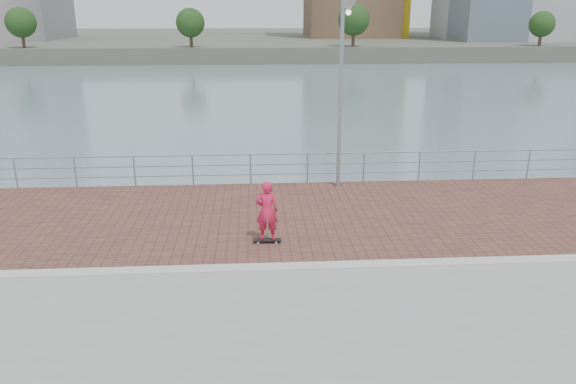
{
  "coord_description": "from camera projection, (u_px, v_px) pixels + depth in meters",
  "views": [
    {
      "loc": [
        -0.93,
        -12.42,
        6.01
      ],
      "look_at": [
        0.0,
        2.0,
        1.3
      ],
      "focal_mm": 35.0,
      "sensor_mm": 36.0,
      "label": 1
    }
  ],
  "objects": [
    {
      "name": "water",
      "position": [
        293.0,
        339.0,
        14.32
      ],
      "size": [
        400.0,
        400.0,
        0.0
      ],
      "primitive_type": "plane",
      "color": "slate",
      "rests_on": "ground"
    },
    {
      "name": "far_shore",
      "position": [
        255.0,
        40.0,
        130.17
      ],
      "size": [
        320.0,
        95.0,
        2.5
      ],
      "primitive_type": "cube",
      "color": "#4C5142",
      "rests_on": "ground"
    },
    {
      "name": "skateboarder",
      "position": [
        267.0,
        211.0,
        14.86
      ],
      "size": [
        0.6,
        0.4,
        1.65
      ],
      "primitive_type": "imported",
      "rotation": [
        0.0,
        0.0,
        3.13
      ],
      "color": "#D51C44",
      "rests_on": "skateboard"
    },
    {
      "name": "guardrail",
      "position": [
        279.0,
        165.0,
        20.13
      ],
      "size": [
        39.06,
        0.06,
        1.13
      ],
      "color": "#8C9EA8",
      "rests_on": "brick_lane"
    },
    {
      "name": "street_lamp",
      "position": [
        344.0,
        52.0,
        18.08
      ],
      "size": [
        0.48,
        1.4,
        6.63
      ],
      "color": "gray",
      "rests_on": "brick_lane"
    },
    {
      "name": "curb",
      "position": [
        293.0,
        267.0,
        13.7
      ],
      "size": [
        40.0,
        0.4,
        0.06
      ],
      "primitive_type": "cube",
      "color": "#B7B5AD",
      "rests_on": "seawall"
    },
    {
      "name": "shoreline_trees",
      "position": [
        264.0,
        22.0,
        85.53
      ],
      "size": [
        144.52,
        4.89,
        6.52
      ],
      "color": "#473323",
      "rests_on": "far_shore"
    },
    {
      "name": "brick_lane",
      "position": [
        285.0,
        216.0,
        17.12
      ],
      "size": [
        40.0,
        6.8,
        0.02
      ],
      "primitive_type": "cube",
      "color": "brown",
      "rests_on": "seawall"
    },
    {
      "name": "skateboard",
      "position": [
        267.0,
        240.0,
        15.12
      ],
      "size": [
        0.76,
        0.2,
        0.09
      ],
      "rotation": [
        0.0,
        0.0,
        -0.01
      ],
      "color": "black",
      "rests_on": "brick_lane"
    }
  ]
}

